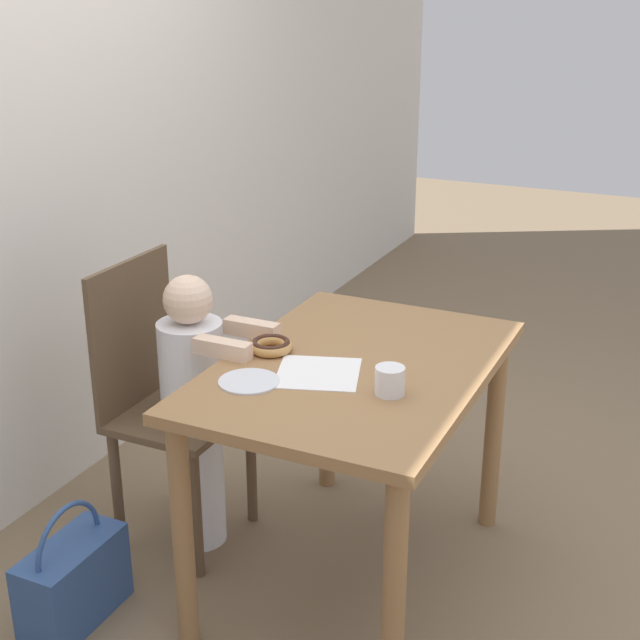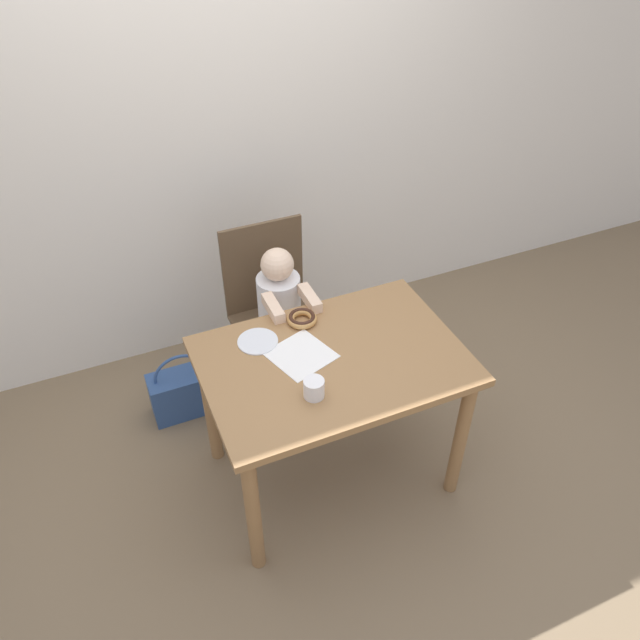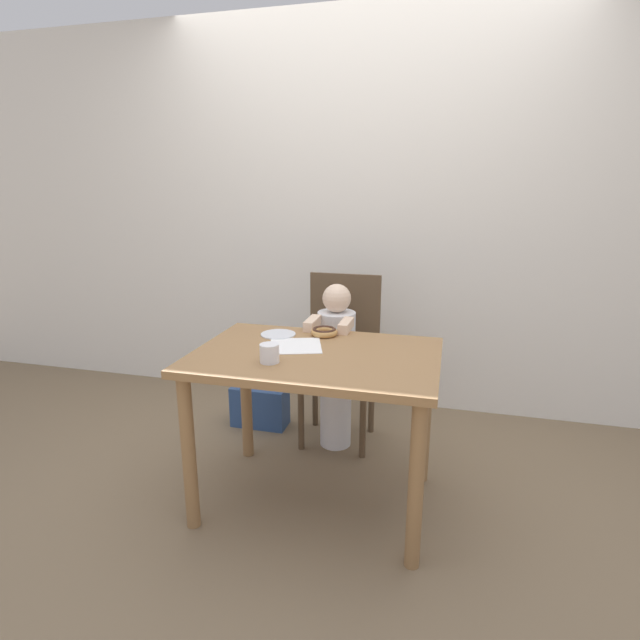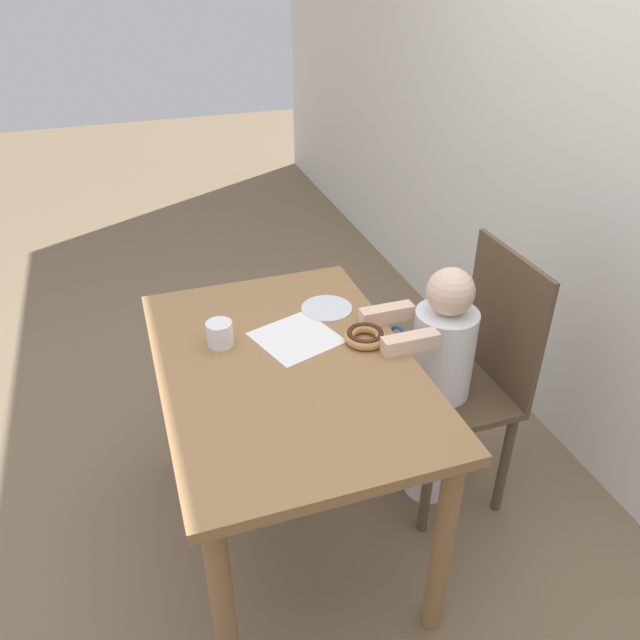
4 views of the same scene
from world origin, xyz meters
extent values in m
plane|color=#7A664C|center=(0.00, 0.00, 0.00)|extent=(12.00, 12.00, 0.00)
cube|color=silver|center=(0.00, 1.23, 1.25)|extent=(8.00, 0.05, 2.50)
cube|color=olive|center=(0.00, 0.00, 0.73)|extent=(1.07, 0.74, 0.03)
cylinder|color=olive|center=(-0.48, -0.31, 0.36)|extent=(0.06, 0.06, 0.71)
cylinder|color=olive|center=(0.48, -0.31, 0.36)|extent=(0.06, 0.06, 0.71)
cylinder|color=olive|center=(-0.48, 0.31, 0.36)|extent=(0.06, 0.06, 0.71)
cylinder|color=olive|center=(0.48, 0.31, 0.36)|extent=(0.06, 0.06, 0.71)
cube|color=brown|center=(-0.03, 0.60, 0.46)|extent=(0.42, 0.37, 0.03)
cube|color=brown|center=(-0.03, 0.78, 0.72)|extent=(0.42, 0.02, 0.49)
cylinder|color=brown|center=(-0.21, 0.45, 0.22)|extent=(0.04, 0.04, 0.45)
cylinder|color=brown|center=(0.14, 0.45, 0.22)|extent=(0.04, 0.04, 0.45)
cylinder|color=brown|center=(-0.21, 0.75, 0.22)|extent=(0.04, 0.04, 0.45)
cylinder|color=brown|center=(0.14, 0.75, 0.22)|extent=(0.04, 0.04, 0.45)
cylinder|color=white|center=(-0.03, 0.55, 0.24)|extent=(0.18, 0.18, 0.47)
cylinder|color=white|center=(-0.03, 0.55, 0.63)|extent=(0.21, 0.21, 0.32)
sphere|color=beige|center=(-0.03, 0.55, 0.87)|extent=(0.16, 0.16, 0.16)
cube|color=beige|center=(-0.12, 0.38, 0.77)|extent=(0.05, 0.18, 0.05)
cube|color=beige|center=(0.06, 0.38, 0.77)|extent=(0.05, 0.18, 0.05)
torus|color=tan|center=(-0.03, 0.27, 0.76)|extent=(0.13, 0.13, 0.03)
torus|color=#381E14|center=(-0.03, 0.27, 0.77)|extent=(0.12, 0.12, 0.02)
cube|color=white|center=(-0.11, 0.07, 0.75)|extent=(0.29, 0.29, 0.00)
cube|color=#2D4C84|center=(-0.54, 0.67, 0.13)|extent=(0.34, 0.16, 0.25)
torus|color=#2D4C84|center=(-0.54, 0.67, 0.25)|extent=(0.27, 0.02, 0.27)
cylinder|color=white|center=(-0.15, -0.16, 0.78)|extent=(0.08, 0.08, 0.08)
cylinder|color=silver|center=(-0.25, 0.22, 0.75)|extent=(0.17, 0.17, 0.01)
camera|label=1|loc=(-2.21, -0.92, 1.79)|focal=50.00mm
camera|label=2|loc=(-0.79, -1.70, 2.49)|focal=35.00mm
camera|label=3|loc=(0.55, -2.01, 1.46)|focal=28.00mm
camera|label=4|loc=(1.46, -0.38, 1.83)|focal=35.00mm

